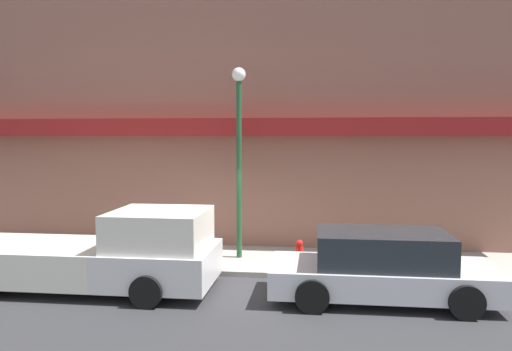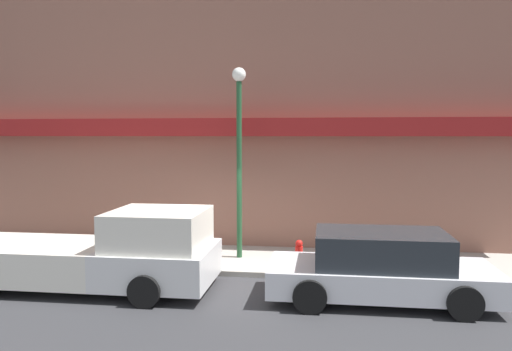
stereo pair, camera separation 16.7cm
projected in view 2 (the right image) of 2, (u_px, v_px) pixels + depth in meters
ground_plane at (201, 276)px, 11.91m from camera, size 80.00×80.00×0.00m
sidewalk at (214, 259)px, 13.28m from camera, size 36.00×2.78×0.13m
building at (232, 71)px, 15.69m from camera, size 19.80×3.80×10.77m
pickup_truck at (101, 254)px, 10.88m from camera, size 5.79×2.32×1.75m
parked_car at (380, 267)px, 10.08m from camera, size 4.49×2.09×1.41m
fire_hydrant at (299, 253)px, 12.25m from camera, size 0.19×0.19×0.66m
street_lamp at (239, 138)px, 12.95m from camera, size 0.36×0.36×4.96m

